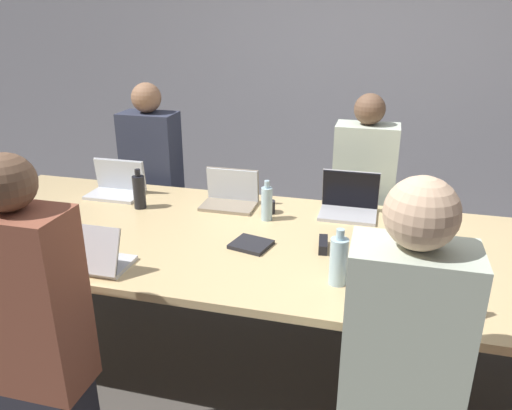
{
  "coord_description": "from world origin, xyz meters",
  "views": [
    {
      "loc": [
        0.32,
        -2.31,
        1.91
      ],
      "look_at": [
        -0.31,
        0.1,
        0.93
      ],
      "focal_mm": 35.0,
      "sensor_mm": 36.0,
      "label": 1
    }
  ],
  "objects_px": {
    "laptop_far_midleft": "(230,195)",
    "stapler": "(323,245)",
    "laptop_far_left": "(117,185)",
    "person_far_center": "(362,204)",
    "bottle_far_midleft": "(267,203)",
    "person_far_left": "(153,184)",
    "cup_far_midleft": "(269,207)",
    "laptop_far_center": "(349,202)",
    "bottle_far_left": "(139,191)",
    "laptop_near_midright": "(411,294)",
    "bottle_near_midright": "(339,260)",
    "person_near_midright": "(399,381)",
    "person_near_left": "(35,331)",
    "laptop_near_left": "(88,256)",
    "cup_near_left": "(40,255)"
  },
  "relations": [
    {
      "from": "cup_far_midleft",
      "to": "person_far_center",
      "type": "relative_size",
      "value": 0.05
    },
    {
      "from": "cup_far_midleft",
      "to": "laptop_near_left",
      "type": "height_order",
      "value": "laptop_near_left"
    },
    {
      "from": "laptop_far_left",
      "to": "person_far_left",
      "type": "xyz_separation_m",
      "value": [
        0.02,
        0.47,
        -0.15
      ]
    },
    {
      "from": "cup_near_left",
      "to": "laptop_far_center",
      "type": "distance_m",
      "value": 1.7
    },
    {
      "from": "bottle_far_left",
      "to": "laptop_near_left",
      "type": "distance_m",
      "value": 0.77
    },
    {
      "from": "laptop_near_left",
      "to": "person_near_midright",
      "type": "relative_size",
      "value": 0.25
    },
    {
      "from": "bottle_near_midright",
      "to": "cup_near_left",
      "type": "bearing_deg",
      "value": -173.23
    },
    {
      "from": "bottle_far_left",
      "to": "person_near_midright",
      "type": "bearing_deg",
      "value": -35.76
    },
    {
      "from": "person_far_left",
      "to": "laptop_far_midleft",
      "type": "distance_m",
      "value": 0.89
    },
    {
      "from": "laptop_far_center",
      "to": "bottle_near_midright",
      "type": "distance_m",
      "value": 0.83
    },
    {
      "from": "person_far_left",
      "to": "person_far_center",
      "type": "relative_size",
      "value": 1.01
    },
    {
      "from": "bottle_far_midleft",
      "to": "person_near_midright",
      "type": "bearing_deg",
      "value": -56.47
    },
    {
      "from": "bottle_far_midleft",
      "to": "stapler",
      "type": "distance_m",
      "value": 0.48
    },
    {
      "from": "laptop_near_left",
      "to": "person_near_midright",
      "type": "distance_m",
      "value": 1.46
    },
    {
      "from": "bottle_near_midright",
      "to": "laptop_far_left",
      "type": "bearing_deg",
      "value": 152.77
    },
    {
      "from": "laptop_near_midright",
      "to": "bottle_near_midright",
      "type": "relative_size",
      "value": 1.35
    },
    {
      "from": "person_near_midright",
      "to": "person_far_center",
      "type": "bearing_deg",
      "value": -82.44
    },
    {
      "from": "laptop_far_midleft",
      "to": "person_near_midright",
      "type": "bearing_deg",
      "value": -51.79
    },
    {
      "from": "bottle_far_midleft",
      "to": "laptop_far_center",
      "type": "bearing_deg",
      "value": 25.57
    },
    {
      "from": "laptop_far_left",
      "to": "person_near_left",
      "type": "xyz_separation_m",
      "value": [
        0.36,
        -1.34,
        -0.14
      ]
    },
    {
      "from": "bottle_near_midright",
      "to": "person_near_midright",
      "type": "bearing_deg",
      "value": -61.64
    },
    {
      "from": "laptop_far_midleft",
      "to": "laptop_far_center",
      "type": "height_order",
      "value": "laptop_far_center"
    },
    {
      "from": "laptop_far_center",
      "to": "person_far_center",
      "type": "distance_m",
      "value": 0.45
    },
    {
      "from": "bottle_far_left",
      "to": "bottle_far_midleft",
      "type": "distance_m",
      "value": 0.79
    },
    {
      "from": "person_far_center",
      "to": "person_near_midright",
      "type": "height_order",
      "value": "person_near_midright"
    },
    {
      "from": "laptop_far_center",
      "to": "person_far_center",
      "type": "relative_size",
      "value": 0.23
    },
    {
      "from": "cup_far_midleft",
      "to": "person_near_left",
      "type": "xyz_separation_m",
      "value": [
        -0.66,
        -1.28,
        -0.11
      ]
    },
    {
      "from": "cup_far_midleft",
      "to": "person_near_midright",
      "type": "xyz_separation_m",
      "value": [
        0.75,
        -1.22,
        -0.1
      ]
    },
    {
      "from": "person_far_left",
      "to": "bottle_far_left",
      "type": "bearing_deg",
      "value": -70.26
    },
    {
      "from": "bottle_far_midleft",
      "to": "person_far_left",
      "type": "bearing_deg",
      "value": 148.39
    },
    {
      "from": "laptop_far_left",
      "to": "person_far_center",
      "type": "relative_size",
      "value": 0.25
    },
    {
      "from": "person_far_left",
      "to": "stapler",
      "type": "distance_m",
      "value": 1.67
    },
    {
      "from": "laptop_far_midleft",
      "to": "stapler",
      "type": "xyz_separation_m",
      "value": [
        0.63,
        -0.46,
        -0.04
      ]
    },
    {
      "from": "person_far_left",
      "to": "bottle_near_midright",
      "type": "height_order",
      "value": "person_far_left"
    },
    {
      "from": "laptop_near_midright",
      "to": "cup_far_midleft",
      "type": "bearing_deg",
      "value": -47.18
    },
    {
      "from": "laptop_near_left",
      "to": "bottle_near_midright",
      "type": "relative_size",
      "value": 1.38
    },
    {
      "from": "cup_far_midleft",
      "to": "laptop_near_left",
      "type": "relative_size",
      "value": 0.22
    },
    {
      "from": "bottle_far_left",
      "to": "laptop_near_left",
      "type": "xyz_separation_m",
      "value": [
        0.12,
        -0.76,
        -0.04
      ]
    },
    {
      "from": "stapler",
      "to": "cup_far_midleft",
      "type": "bearing_deg",
      "value": 126.67
    },
    {
      "from": "bottle_far_left",
      "to": "person_far_center",
      "type": "bearing_deg",
      "value": 26.31
    },
    {
      "from": "person_near_left",
      "to": "laptop_near_midright",
      "type": "height_order",
      "value": "person_near_left"
    },
    {
      "from": "bottle_far_left",
      "to": "cup_near_left",
      "type": "xyz_separation_m",
      "value": [
        -0.14,
        -0.77,
        -0.07
      ]
    },
    {
      "from": "person_near_left",
      "to": "person_far_center",
      "type": "height_order",
      "value": "person_near_left"
    },
    {
      "from": "laptop_far_center",
      "to": "bottle_far_midleft",
      "type": "bearing_deg",
      "value": -154.43
    },
    {
      "from": "laptop_far_midleft",
      "to": "cup_near_left",
      "type": "xyz_separation_m",
      "value": [
        -0.66,
        -0.95,
        -0.03
      ]
    },
    {
      "from": "person_near_left",
      "to": "person_far_center",
      "type": "distance_m",
      "value": 2.16
    },
    {
      "from": "person_far_left",
      "to": "laptop_far_left",
      "type": "bearing_deg",
      "value": -92.43
    },
    {
      "from": "person_far_left",
      "to": "person_near_midright",
      "type": "relative_size",
      "value": 0.99
    },
    {
      "from": "person_far_center",
      "to": "person_near_left",
      "type": "bearing_deg",
      "value": -123.36
    },
    {
      "from": "person_near_midright",
      "to": "bottle_near_midright",
      "type": "bearing_deg",
      "value": -61.64
    }
  ]
}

